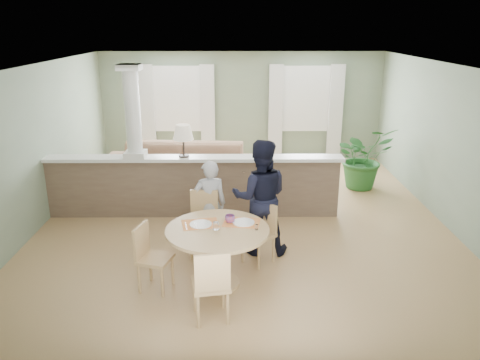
{
  "coord_description": "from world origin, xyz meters",
  "views": [
    {
      "loc": [
        -0.11,
        -7.74,
        3.33
      ],
      "look_at": [
        -0.07,
        -1.0,
        1.08
      ],
      "focal_mm": 35.0,
      "sensor_mm": 36.0,
      "label": 1
    }
  ],
  "objects_px": {
    "chair_far_boy": "(204,220)",
    "chair_near": "(211,283)",
    "chair_side": "(150,254)",
    "sofa": "(181,169)",
    "dining_table": "(218,240)",
    "houseplant": "(363,157)",
    "man_person": "(260,197)",
    "child_person": "(210,205)",
    "chair_far_man": "(261,230)"
  },
  "relations": [
    {
      "from": "child_person",
      "to": "man_person",
      "type": "height_order",
      "value": "man_person"
    },
    {
      "from": "houseplant",
      "to": "child_person",
      "type": "bearing_deg",
      "value": -137.73
    },
    {
      "from": "chair_side",
      "to": "child_person",
      "type": "xyz_separation_m",
      "value": [
        0.72,
        1.21,
        0.21
      ]
    },
    {
      "from": "chair_near",
      "to": "man_person",
      "type": "relative_size",
      "value": 0.53
    },
    {
      "from": "chair_side",
      "to": "dining_table",
      "type": "bearing_deg",
      "value": -68.33
    },
    {
      "from": "sofa",
      "to": "child_person",
      "type": "xyz_separation_m",
      "value": [
        0.75,
        -2.58,
        0.22
      ]
    },
    {
      "from": "chair_far_boy",
      "to": "dining_table",
      "type": "bearing_deg",
      "value": -74.83
    },
    {
      "from": "chair_far_boy",
      "to": "chair_side",
      "type": "relative_size",
      "value": 1.08
    },
    {
      "from": "houseplant",
      "to": "chair_far_boy",
      "type": "xyz_separation_m",
      "value": [
        -3.15,
        -2.97,
        -0.13
      ]
    },
    {
      "from": "dining_table",
      "to": "chair_far_man",
      "type": "height_order",
      "value": "dining_table"
    },
    {
      "from": "sofa",
      "to": "chair_side",
      "type": "bearing_deg",
      "value": -85.39
    },
    {
      "from": "chair_far_boy",
      "to": "chair_far_man",
      "type": "relative_size",
      "value": 1.1
    },
    {
      "from": "houseplant",
      "to": "man_person",
      "type": "distance_m",
      "value": 3.76
    },
    {
      "from": "sofa",
      "to": "chair_near",
      "type": "xyz_separation_m",
      "value": [
        0.87,
        -4.54,
        0.04
      ]
    },
    {
      "from": "chair_far_man",
      "to": "child_person",
      "type": "distance_m",
      "value": 0.93
    },
    {
      "from": "houseplant",
      "to": "man_person",
      "type": "height_order",
      "value": "man_person"
    },
    {
      "from": "man_person",
      "to": "chair_far_boy",
      "type": "bearing_deg",
      "value": 2.87
    },
    {
      "from": "sofa",
      "to": "chair_far_man",
      "type": "xyz_separation_m",
      "value": [
        1.52,
        -3.05,
        0.01
      ]
    },
    {
      "from": "sofa",
      "to": "dining_table",
      "type": "bearing_deg",
      "value": -72.0
    },
    {
      "from": "dining_table",
      "to": "chair_far_man",
      "type": "relative_size",
      "value": 1.53
    },
    {
      "from": "chair_near",
      "to": "chair_side",
      "type": "height_order",
      "value": "chair_near"
    },
    {
      "from": "houseplant",
      "to": "chair_near",
      "type": "relative_size",
      "value": 1.41
    },
    {
      "from": "child_person",
      "to": "chair_near",
      "type": "bearing_deg",
      "value": 82.3
    },
    {
      "from": "child_person",
      "to": "chair_far_man",
      "type": "bearing_deg",
      "value": 137.61
    },
    {
      "from": "chair_far_boy",
      "to": "chair_near",
      "type": "distance_m",
      "value": 1.8
    },
    {
      "from": "chair_far_boy",
      "to": "chair_near",
      "type": "bearing_deg",
      "value": -83.07
    },
    {
      "from": "houseplant",
      "to": "man_person",
      "type": "xyz_separation_m",
      "value": [
        -2.31,
        -2.95,
        0.22
      ]
    },
    {
      "from": "sofa",
      "to": "houseplant",
      "type": "xyz_separation_m",
      "value": [
        3.82,
        0.21,
        0.18
      ]
    },
    {
      "from": "chair_far_man",
      "to": "child_person",
      "type": "bearing_deg",
      "value": -166.4
    },
    {
      "from": "child_person",
      "to": "man_person",
      "type": "relative_size",
      "value": 0.8
    },
    {
      "from": "sofa",
      "to": "houseplant",
      "type": "bearing_deg",
      "value": 7.26
    },
    {
      "from": "dining_table",
      "to": "sofa",
      "type": "bearing_deg",
      "value": 103.91
    },
    {
      "from": "man_person",
      "to": "chair_far_man",
      "type": "bearing_deg",
      "value": 93.45
    },
    {
      "from": "chair_far_boy",
      "to": "child_person",
      "type": "height_order",
      "value": "child_person"
    },
    {
      "from": "chair_far_man",
      "to": "man_person",
      "type": "distance_m",
      "value": 0.5
    },
    {
      "from": "chair_far_boy",
      "to": "chair_far_man",
      "type": "height_order",
      "value": "chair_far_boy"
    },
    {
      "from": "houseplant",
      "to": "man_person",
      "type": "relative_size",
      "value": 0.75
    },
    {
      "from": "dining_table",
      "to": "chair_near",
      "type": "distance_m",
      "value": 0.85
    },
    {
      "from": "sofa",
      "to": "chair_near",
      "type": "height_order",
      "value": "sofa"
    },
    {
      "from": "sofa",
      "to": "man_person",
      "type": "height_order",
      "value": "man_person"
    },
    {
      "from": "child_person",
      "to": "man_person",
      "type": "xyz_separation_m",
      "value": [
        0.76,
        -0.16,
        0.18
      ]
    },
    {
      "from": "man_person",
      "to": "child_person",
      "type": "bearing_deg",
      "value": -10.31
    },
    {
      "from": "chair_near",
      "to": "child_person",
      "type": "bearing_deg",
      "value": -97.13
    },
    {
      "from": "chair_far_boy",
      "to": "child_person",
      "type": "relative_size",
      "value": 0.69
    },
    {
      "from": "man_person",
      "to": "dining_table",
      "type": "bearing_deg",
      "value": 60.12
    },
    {
      "from": "dining_table",
      "to": "man_person",
      "type": "bearing_deg",
      "value": 58.45
    },
    {
      "from": "houseplant",
      "to": "man_person",
      "type": "bearing_deg",
      "value": -128.02
    },
    {
      "from": "sofa",
      "to": "child_person",
      "type": "height_order",
      "value": "child_person"
    },
    {
      "from": "sofa",
      "to": "chair_far_boy",
      "type": "xyz_separation_m",
      "value": [
        0.67,
        -2.76,
        0.05
      ]
    },
    {
      "from": "child_person",
      "to": "sofa",
      "type": "bearing_deg",
      "value": -85.0
    }
  ]
}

